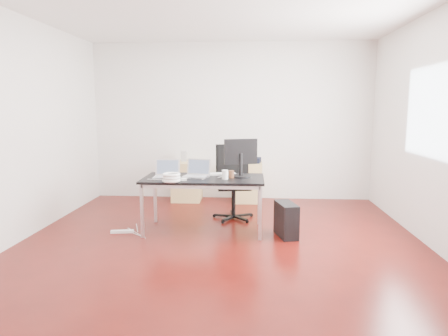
# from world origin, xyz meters

# --- Properties ---
(room_shell) EXTENTS (5.00, 5.00, 5.00)m
(room_shell) POSITION_xyz_m (0.04, 0.00, 1.40)
(room_shell) COLOR #3D0A06
(room_shell) RESTS_ON ground
(desk) EXTENTS (1.60, 0.80, 0.73)m
(desk) POSITION_xyz_m (-0.27, 0.48, 0.68)
(desk) COLOR black
(desk) RESTS_ON ground
(office_chair) EXTENTS (0.54, 0.56, 1.08)m
(office_chair) POSITION_xyz_m (0.09, 1.16, 0.61)
(office_chair) COLOR black
(office_chair) RESTS_ON ground
(filing_cabinet_left) EXTENTS (0.50, 0.50, 0.70)m
(filing_cabinet_left) POSITION_xyz_m (-0.78, 2.23, 0.35)
(filing_cabinet_left) COLOR tan
(filing_cabinet_left) RESTS_ON ground
(filing_cabinet_right) EXTENTS (0.50, 0.50, 0.70)m
(filing_cabinet_right) POSITION_xyz_m (0.30, 2.23, 0.35)
(filing_cabinet_right) COLOR tan
(filing_cabinet_right) RESTS_ON ground
(pc_tower) EXTENTS (0.30, 0.49, 0.44)m
(pc_tower) POSITION_xyz_m (0.82, 0.30, 0.22)
(pc_tower) COLOR black
(pc_tower) RESTS_ON ground
(wastebasket) EXTENTS (0.26, 0.26, 0.28)m
(wastebasket) POSITION_xyz_m (0.14, 2.24, 0.14)
(wastebasket) COLOR black
(wastebasket) RESTS_ON ground
(power_strip) EXTENTS (0.31, 0.11, 0.04)m
(power_strip) POSITION_xyz_m (-1.34, 0.29, 0.02)
(power_strip) COLOR white
(power_strip) RESTS_ON ground
(laptop_left) EXTENTS (0.34, 0.27, 0.23)m
(laptop_left) POSITION_xyz_m (-0.77, 0.48, 0.79)
(laptop_left) COLOR silver
(laptop_left) RESTS_ON desk
(laptop_right) EXTENTS (0.38, 0.32, 0.23)m
(laptop_right) POSITION_xyz_m (-0.37, 0.54, 0.79)
(laptop_right) COLOR silver
(laptop_right) RESTS_ON desk
(monitor) EXTENTS (0.44, 0.26, 0.51)m
(monitor) POSITION_xyz_m (0.22, 0.58, 1.01)
(monitor) COLOR black
(monitor) RESTS_ON desk
(keyboard) EXTENTS (0.46, 0.24, 0.02)m
(keyboard) POSITION_xyz_m (-0.07, 0.71, 0.74)
(keyboard) COLOR white
(keyboard) RESTS_ON desk
(cup_white) EXTENTS (0.08, 0.08, 0.12)m
(cup_white) POSITION_xyz_m (0.03, 0.37, 0.79)
(cup_white) COLOR white
(cup_white) RESTS_ON desk
(cup_brown) EXTENTS (0.09, 0.09, 0.10)m
(cup_brown) POSITION_xyz_m (0.10, 0.46, 0.78)
(cup_brown) COLOR #54301D
(cup_brown) RESTS_ON desk
(cable_coil) EXTENTS (0.24, 0.24, 0.11)m
(cable_coil) POSITION_xyz_m (-0.64, 0.16, 0.78)
(cable_coil) COLOR white
(cable_coil) RESTS_ON desk
(power_adapter) EXTENTS (0.08, 0.08, 0.03)m
(power_adapter) POSITION_xyz_m (-0.49, 0.25, 0.74)
(power_adapter) COLOR white
(power_adapter) RESTS_ON desk
(speaker) EXTENTS (0.09, 0.09, 0.18)m
(speaker) POSITION_xyz_m (-0.84, 2.27, 0.79)
(speaker) COLOR #9E9E9E
(speaker) RESTS_ON filing_cabinet_left
(navy_garment) EXTENTS (0.33, 0.29, 0.09)m
(navy_garment) POSITION_xyz_m (0.37, 2.19, 0.74)
(navy_garment) COLOR black
(navy_garment) RESTS_ON filing_cabinet_right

